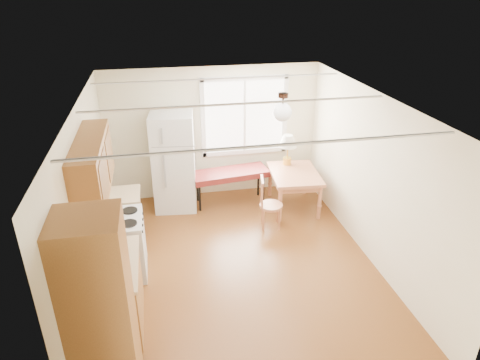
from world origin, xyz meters
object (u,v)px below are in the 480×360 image
object	(u,v)px
refrigerator	(174,161)
bench	(230,175)
chair	(266,200)
dining_table	(294,178)

from	to	relation	value
refrigerator	bench	distance (m)	1.06
refrigerator	chair	distance (m)	1.85
dining_table	bench	bearing A→B (deg)	165.74
dining_table	chair	xyz separation A→B (m)	(-0.68, -0.59, -0.09)
dining_table	chair	bearing A→B (deg)	-134.36
bench	refrigerator	bearing A→B (deg)	167.32
dining_table	refrigerator	bearing A→B (deg)	172.15
chair	refrigerator	bearing A→B (deg)	153.92
refrigerator	bench	size ratio (longest dim) A/B	1.22
bench	dining_table	size ratio (longest dim) A/B	1.24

